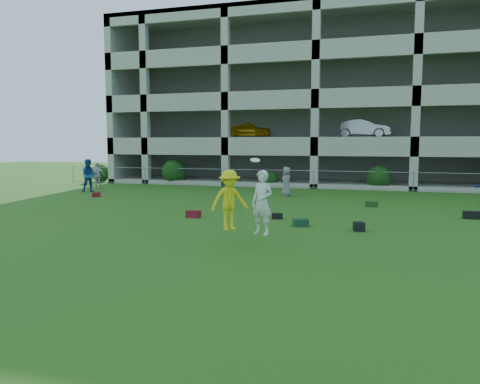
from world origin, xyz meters
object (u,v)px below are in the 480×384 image
(bystander_a, at_px, (89,176))
(frisbee_contest, at_px, (239,201))
(bystander_b, at_px, (97,175))
(parking_garage, at_px, (330,104))
(crate_d, at_px, (359,227))
(bystander_c, at_px, (286,182))

(bystander_a, xyz_separation_m, frisbee_contest, (12.82, -11.49, 0.32))
(bystander_b, relative_size, parking_garage, 0.06)
(crate_d, xyz_separation_m, parking_garage, (-3.45, 22.72, 5.86))
(crate_d, bearing_deg, bystander_a, 152.90)
(parking_garage, bearing_deg, frisbee_contest, -89.44)
(bystander_c, xyz_separation_m, frisbee_contest, (1.09, -12.56, 0.49))
(bystander_a, distance_m, crate_d, 18.01)
(bystander_b, xyz_separation_m, crate_d, (16.75, -10.11, -0.69))
(bystander_a, height_order, frisbee_contest, frisbee_contest)
(bystander_c, bearing_deg, frisbee_contest, -12.39)
(bystander_c, distance_m, frisbee_contest, 12.62)
(crate_d, height_order, parking_garage, parking_garage)
(bystander_a, distance_m, parking_garage, 19.86)
(bystander_a, relative_size, bystander_c, 1.21)
(crate_d, xyz_separation_m, frisbee_contest, (-3.19, -3.29, 1.15))
(bystander_b, relative_size, crate_d, 4.83)
(bystander_c, distance_m, crate_d, 10.23)
(frisbee_contest, bearing_deg, bystander_a, 138.14)
(bystander_a, height_order, crate_d, bystander_a)
(bystander_b, bearing_deg, parking_garage, 28.65)
(bystander_b, xyz_separation_m, bystander_c, (12.47, -0.84, -0.03))
(bystander_b, xyz_separation_m, frisbee_contest, (13.56, -13.40, 0.45))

